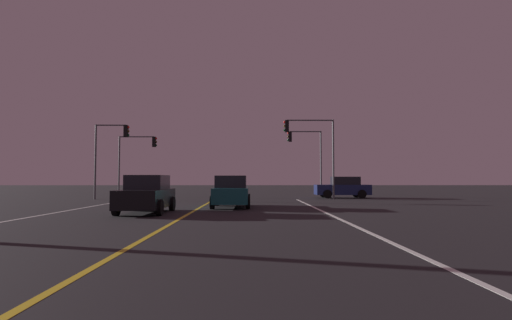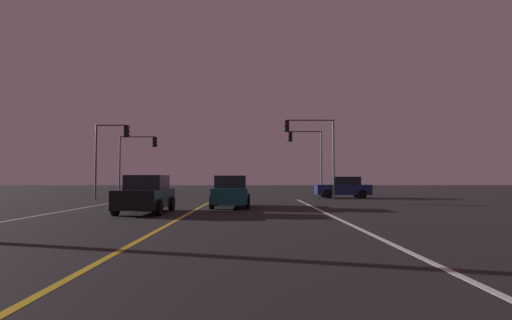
# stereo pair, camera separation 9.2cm
# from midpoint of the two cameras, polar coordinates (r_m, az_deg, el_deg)

# --- Properties ---
(lane_edge_right) EXTENTS (0.16, 38.07, 0.01)m
(lane_edge_right) POSITION_cam_midpoint_polar(r_m,az_deg,el_deg) (11.73, 16.26, -10.02)
(lane_edge_right) COLOR silver
(lane_edge_right) RESTS_ON ground
(lane_center_divider) EXTENTS (0.16, 38.07, 0.01)m
(lane_center_divider) POSITION_cam_midpoint_polar(r_m,az_deg,el_deg) (11.59, -14.57, -10.13)
(lane_center_divider) COLOR gold
(lane_center_divider) RESTS_ON ground
(car_crossing_side) EXTENTS (4.30, 2.02, 1.70)m
(car_crossing_side) POSITION_cam_midpoint_polar(r_m,az_deg,el_deg) (33.70, 12.11, -3.77)
(car_crossing_side) COLOR black
(car_crossing_side) RESTS_ON ground
(car_oncoming) EXTENTS (2.02, 4.30, 1.70)m
(car_oncoming) POSITION_cam_midpoint_polar(r_m,az_deg,el_deg) (19.14, -14.88, -4.67)
(car_oncoming) COLOR black
(car_oncoming) RESTS_ON ground
(car_ahead_far) EXTENTS (2.02, 4.30, 1.70)m
(car_ahead_far) POSITION_cam_midpoint_polar(r_m,az_deg,el_deg) (22.13, -3.36, -4.46)
(car_ahead_far) COLOR black
(car_ahead_far) RESTS_ON ground
(traffic_light_near_right) EXTENTS (3.82, 0.36, 5.99)m
(traffic_light_near_right) POSITION_cam_midpoint_polar(r_m,az_deg,el_deg) (31.13, 7.65, 2.78)
(traffic_light_near_right) COLOR #4C4C51
(traffic_light_near_right) RESTS_ON ground
(traffic_light_near_left) EXTENTS (2.57, 0.36, 5.60)m
(traffic_light_near_left) POSITION_cam_midpoint_polar(r_m,az_deg,el_deg) (32.54, -19.33, 2.08)
(traffic_light_near_left) COLOR #4C4C51
(traffic_light_near_left) RESTS_ON ground
(traffic_light_far_right) EXTENTS (3.06, 0.36, 5.77)m
(traffic_light_far_right) POSITION_cam_midpoint_polar(r_m,az_deg,el_deg) (36.59, 6.98, 1.67)
(traffic_light_far_right) COLOR #4C4C51
(traffic_light_far_right) RESTS_ON ground
(traffic_light_far_left) EXTENTS (3.38, 0.36, 5.29)m
(traffic_light_far_left) POSITION_cam_midpoint_polar(r_m,az_deg,el_deg) (37.63, -15.98, 1.16)
(traffic_light_far_left) COLOR #4C4C51
(traffic_light_far_left) RESTS_ON ground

